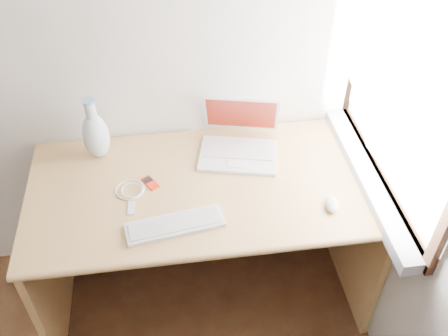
{
  "coord_description": "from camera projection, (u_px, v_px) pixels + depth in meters",
  "views": [
    {
      "loc": [
        0.88,
        -0.12,
        2.23
      ],
      "look_at": [
        1.09,
        1.35,
        0.87
      ],
      "focal_mm": 40.0,
      "sensor_mm": 36.0,
      "label": 1
    }
  ],
  "objects": [
    {
      "name": "window",
      "position": [
        401.0,
        77.0,
        1.77
      ],
      "size": [
        0.11,
        0.99,
        1.1
      ],
      "color": "white",
      "rests_on": "right_wall"
    },
    {
      "name": "desk",
      "position": [
        203.0,
        205.0,
        2.3
      ],
      "size": [
        1.47,
        0.73,
        0.78
      ],
      "color": "tan",
      "rests_on": "floor"
    },
    {
      "name": "laptop",
      "position": [
        237.0,
        141.0,
        2.21
      ],
      "size": [
        0.38,
        0.35,
        0.23
      ],
      "rotation": [
        0.0,
        0.0,
        -0.24
      ],
      "color": "white",
      "rests_on": "desk"
    },
    {
      "name": "external_keyboard",
      "position": [
        175.0,
        225.0,
        1.9
      ],
      "size": [
        0.39,
        0.17,
        0.02
      ],
      "rotation": [
        0.0,
        0.0,
        0.15
      ],
      "color": "white",
      "rests_on": "desk"
    },
    {
      "name": "mouse",
      "position": [
        332.0,
        204.0,
        1.97
      ],
      "size": [
        0.07,
        0.1,
        0.03
      ],
      "primitive_type": "ellipsoid",
      "rotation": [
        0.0,
        0.0,
        -0.18
      ],
      "color": "white",
      "rests_on": "desk"
    },
    {
      "name": "ipod",
      "position": [
        150.0,
        183.0,
        2.08
      ],
      "size": [
        0.08,
        0.1,
        0.01
      ],
      "rotation": [
        0.0,
        0.0,
        0.53
      ],
      "color": "red",
      "rests_on": "desk"
    },
    {
      "name": "cable_coil",
      "position": [
        130.0,
        190.0,
        2.05
      ],
      "size": [
        0.16,
        0.16,
        0.01
      ],
      "primitive_type": "torus",
      "rotation": [
        0.0,
        0.0,
        -0.43
      ],
      "color": "white",
      "rests_on": "desk"
    },
    {
      "name": "remote",
      "position": [
        131.0,
        208.0,
        1.98
      ],
      "size": [
        0.03,
        0.07,
        0.01
      ],
      "primitive_type": "cube",
      "rotation": [
        0.0,
        0.0,
        -0.07
      ],
      "color": "white",
      "rests_on": "desk"
    },
    {
      "name": "vase",
      "position": [
        96.0,
        134.0,
        2.14
      ],
      "size": [
        0.11,
        0.11,
        0.29
      ],
      "color": "white",
      "rests_on": "desk"
    }
  ]
}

